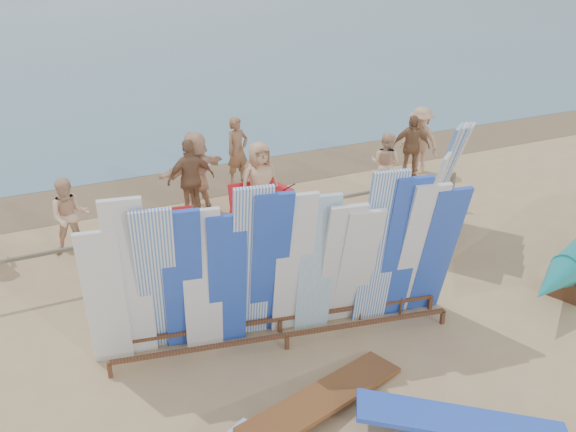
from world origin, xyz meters
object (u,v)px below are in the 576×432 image
beachgoer_6 (260,183)px  stroller (276,202)px  beach_chair_left (180,242)px  beachgoer_10 (411,147)px  beachgoer_extra_0 (420,140)px  side_surfboard_rack (440,187)px  main_surfboard_rack (283,271)px  beachgoer_4 (191,179)px  flat_board_c (324,408)px  beach_chair_right (246,216)px  vendor_table (377,290)px  beachgoer_7 (237,151)px  beachgoer_8 (385,164)px  beachgoer_2 (70,216)px  beachgoer_5 (196,172)px

beachgoer_6 → stroller: bearing=-11.5°
beach_chair_left → beachgoer_10: size_ratio=0.54×
beach_chair_left → beachgoer_extra_0: bearing=25.9°
side_surfboard_rack → stroller: 3.54m
main_surfboard_rack → beachgoer_4: 5.04m
side_surfboard_rack → beachgoer_extra_0: bearing=20.2°
stroller → beachgoer_4: size_ratio=0.57×
flat_board_c → beachgoer_extra_0: bearing=-62.8°
beachgoer_6 → side_surfboard_rack: bearing=-40.5°
beachgoer_6 → beach_chair_right: bearing=-160.6°
main_surfboard_rack → beachgoer_extra_0: size_ratio=3.19×
side_surfboard_rack → beach_chair_left: side_surfboard_rack is taller
vendor_table → beachgoer_6: 4.10m
beach_chair_right → beachgoer_7: beachgoer_7 is taller
vendor_table → beachgoer_8: (2.91, 4.27, 0.39)m
beachgoer_2 → vendor_table: bearing=-37.7°
beach_chair_right → beachgoer_10: 5.04m
beach_chair_right → beachgoer_6: beachgoer_6 is taller
flat_board_c → beachgoer_8: bearing=-58.3°
vendor_table → stroller: 3.99m
vendor_table → beachgoer_4: bearing=121.3°
beachgoer_10 → beachgoer_6: 4.60m
beachgoer_7 → beachgoer_2: size_ratio=1.10×
beach_chair_right → flat_board_c: bearing=-100.0°
beachgoer_10 → beachgoer_5: size_ratio=0.89×
side_surfboard_rack → beachgoer_7: side_surfboard_rack is taller
main_surfboard_rack → beachgoer_8: bearing=53.3°
stroller → beachgoer_8: beachgoer_8 is taller
beach_chair_left → beachgoer_4: beachgoer_4 is taller
stroller → vendor_table: bearing=-105.0°
main_surfboard_rack → flat_board_c: main_surfboard_rack is taller
beachgoer_7 → beachgoer_5: 1.86m
beachgoer_6 → flat_board_c: bearing=-106.6°
main_surfboard_rack → beachgoer_5: bearing=97.3°
beachgoer_10 → beachgoer_4: bearing=-157.7°
beach_chair_right → beachgoer_8: size_ratio=0.62×
beachgoer_10 → flat_board_c: bearing=-109.6°
beach_chair_left → beachgoer_5: bearing=74.5°
flat_board_c → beachgoer_10: 8.95m
side_surfboard_rack → beachgoer_extra_0: side_surfboard_rack is taller
beachgoer_2 → beachgoer_4: bearing=20.1°
beachgoer_10 → beachgoer_4: 5.79m
beachgoer_4 → main_surfboard_rack: bearing=88.3°
main_surfboard_rack → beach_chair_left: (-0.68, 3.44, -1.00)m
main_surfboard_rack → beachgoer_2: bearing=130.5°
beachgoer_7 → beachgoer_6: 2.35m
side_surfboard_rack → beachgoer_6: side_surfboard_rack is taller
vendor_table → beachgoer_4: size_ratio=0.64×
beachgoer_8 → beachgoer_2: bearing=54.6°
vendor_table → beachgoer_8: 5.18m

